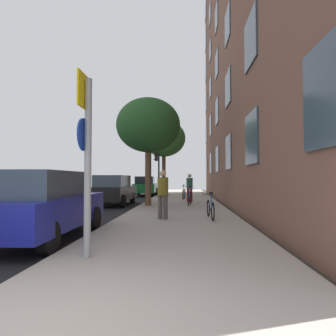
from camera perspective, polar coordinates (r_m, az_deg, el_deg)
The scene contains 16 objects.
ground_plane at distance 17.85m, azimuth -8.78°, elevation -6.71°, with size 41.80×41.80×0.00m, color #332D28.
road_asphalt at distance 18.40m, azimuth -15.22°, elevation -6.51°, with size 7.00×38.00×0.01m, color black.
sidewalk at distance 17.45m, azimuth 2.61°, elevation -6.64°, with size 4.20×38.00×0.12m, color #9E9389.
building_facade at distance 19.04m, azimuth 11.13°, elevation 24.40°, with size 0.56×27.00×19.83m.
sign_post at distance 5.24m, azimuth -15.44°, elevation 3.44°, with size 0.16×0.60×3.14m.
traffic_light at distance 22.20m, azimuth -2.05°, elevation 0.71°, with size 0.43×0.24×3.51m.
tree_near at distance 14.96m, azimuth -3.82°, elevation 8.13°, with size 3.19×3.19×5.36m.
tree_far at distance 22.99m, azimuth -0.82°, elevation 5.68°, with size 3.34×3.34×5.88m.
bicycle_0 at distance 10.02m, azimuth 8.19°, elevation -7.70°, with size 0.42×1.68×0.89m.
bicycle_1 at distance 15.00m, azimuth 4.19°, elevation -5.75°, with size 0.42×1.68×0.95m.
bicycle_2 at distance 19.13m, azimuth 3.10°, elevation -4.95°, with size 0.42×1.64×0.95m.
pedestrian_0 at distance 9.80m, azimuth -1.00°, elevation -4.48°, with size 0.48×0.48×1.61m.
pedestrian_1 at distance 16.94m, azimuth 4.18°, elevation -3.45°, with size 0.43×0.43×1.61m.
car_0 at distance 7.62m, azimuth -23.09°, elevation -6.50°, with size 1.85×4.41×1.62m.
car_1 at distance 16.35m, azimuth -10.52°, elevation -4.17°, with size 1.85×4.24×1.62m.
car_2 at distance 24.71m, azimuth -4.39°, elevation -3.48°, with size 1.92×4.24×1.62m.
Camera 1 is at (1.34, -2.39, 1.45)m, focal length 31.60 mm.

